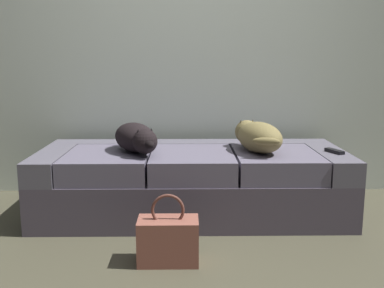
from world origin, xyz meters
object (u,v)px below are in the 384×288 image
(dog_dark, at_px, (136,138))
(handbag, at_px, (168,240))
(couch, at_px, (192,182))
(dog_tan, at_px, (257,136))
(tv_remote, at_px, (334,151))

(dog_dark, xyz_separation_m, handbag, (0.23, -0.70, -0.43))
(couch, bearing_deg, dog_tan, -6.80)
(dog_tan, bearing_deg, couch, 173.20)
(dog_dark, height_order, tv_remote, dog_dark)
(couch, height_order, tv_remote, tv_remote)
(dog_tan, distance_m, handbag, 1.02)
(handbag, bearing_deg, dog_dark, 108.48)
(handbag, bearing_deg, tv_remote, 31.49)
(dog_tan, distance_m, tv_remote, 0.52)
(couch, distance_m, tv_remote, 0.98)
(dog_dark, xyz_separation_m, dog_tan, (0.81, 0.03, 0.00))
(dog_dark, relative_size, tv_remote, 3.63)
(dog_tan, height_order, handbag, dog_tan)
(handbag, bearing_deg, dog_tan, 51.60)
(dog_tan, xyz_separation_m, tv_remote, (0.51, -0.06, -0.09))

